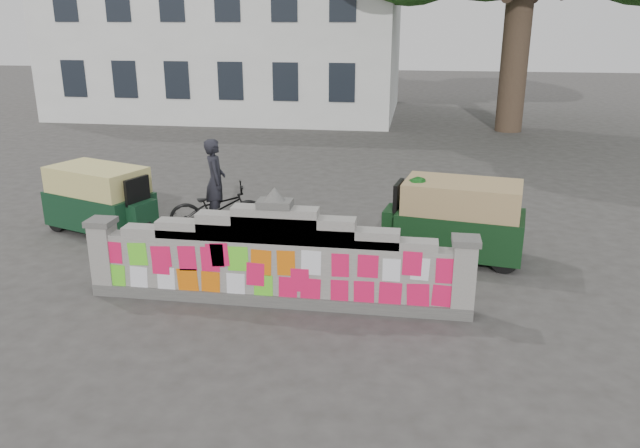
# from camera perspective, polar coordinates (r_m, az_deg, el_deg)

# --- Properties ---
(ground) EXTENTS (100.00, 100.00, 0.00)m
(ground) POSITION_cam_1_polar(r_m,az_deg,el_deg) (10.58, -3.93, -7.20)
(ground) COLOR #383533
(ground) RESTS_ON ground
(parapet_wall) EXTENTS (6.48, 0.44, 2.01)m
(parapet_wall) POSITION_cam_1_polar(r_m,az_deg,el_deg) (10.28, -4.03, -3.44)
(parapet_wall) COLOR #4C4C49
(parapet_wall) RESTS_ON ground
(building) EXTENTS (16.00, 10.00, 8.90)m
(building) POSITION_cam_1_polar(r_m,az_deg,el_deg) (32.61, -7.83, 17.21)
(building) COLOR silver
(building) RESTS_ON ground
(cyclist_bike) EXTENTS (2.20, 1.40, 1.09)m
(cyclist_bike) POSITION_cam_1_polar(r_m,az_deg,el_deg) (13.99, -9.41, 1.43)
(cyclist_bike) COLOR black
(cyclist_bike) RESTS_ON ground
(cyclist_rider) EXTENTS (0.65, 0.79, 1.85)m
(cyclist_rider) POSITION_cam_1_polar(r_m,az_deg,el_deg) (13.89, -9.49, 2.92)
(cyclist_rider) COLOR black
(cyclist_rider) RESTS_ON ground
(pedestrian) EXTENTS (0.98, 1.00, 1.63)m
(pedestrian) POSITION_cam_1_polar(r_m,az_deg,el_deg) (12.37, 8.84, 0.52)
(pedestrian) COLOR #268E2E
(pedestrian) RESTS_ON ground
(rickshaw_left) EXTENTS (2.73, 1.94, 1.47)m
(rickshaw_left) POSITION_cam_1_polar(r_m,az_deg,el_deg) (14.59, -19.36, 2.21)
(rickshaw_left) COLOR #11341E
(rickshaw_left) RESTS_ON ground
(rickshaw_right) EXTENTS (2.88, 1.68, 1.55)m
(rickshaw_right) POSITION_cam_1_polar(r_m,az_deg,el_deg) (12.53, 12.40, 0.49)
(rickshaw_right) COLOR black
(rickshaw_right) RESTS_ON ground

